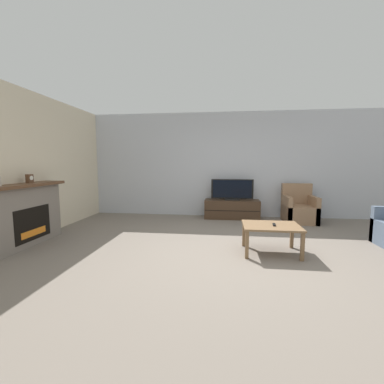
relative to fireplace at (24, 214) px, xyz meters
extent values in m
plane|color=slate|center=(3.44, 0.00, -0.54)|extent=(24.00, 24.00, 0.00)
cube|color=silver|center=(3.44, 2.93, 0.81)|extent=(12.00, 0.06, 2.70)
cube|color=beige|center=(-0.19, 0.00, 0.81)|extent=(0.06, 12.00, 2.70)
cube|color=slate|center=(0.00, 0.00, -0.04)|extent=(0.31, 1.46, 1.00)
cube|color=black|center=(0.16, 0.00, -0.16)|extent=(0.01, 0.80, 0.55)
cube|color=orange|center=(0.16, 0.00, -0.31)|extent=(0.01, 0.56, 0.11)
cube|color=brown|center=(0.03, 0.00, 0.49)|extent=(0.43, 1.58, 0.05)
cube|color=brown|center=(0.02, 0.16, 0.59)|extent=(0.07, 0.11, 0.15)
cylinder|color=white|center=(0.05, 0.16, 0.60)|extent=(0.00, 0.08, 0.08)
cube|color=#422D1E|center=(3.54, 2.62, -0.30)|extent=(1.37, 0.48, 0.47)
cube|color=black|center=(3.54, 2.38, -0.30)|extent=(1.34, 0.01, 0.01)
cube|color=black|center=(3.54, 2.62, -0.05)|extent=(0.37, 0.18, 0.04)
cube|color=black|center=(3.54, 2.62, 0.21)|extent=(1.05, 0.03, 0.48)
cube|color=black|center=(3.54, 2.61, 0.21)|extent=(0.96, 0.01, 0.43)
cube|color=#937051|center=(5.12, 2.38, -0.34)|extent=(0.70, 0.76, 0.40)
cube|color=#937051|center=(5.12, 2.69, 0.11)|extent=(0.70, 0.14, 0.50)
cube|color=#937051|center=(4.82, 2.38, -0.23)|extent=(0.10, 0.76, 0.62)
cube|color=#937051|center=(5.42, 2.38, -0.23)|extent=(0.10, 0.76, 0.62)
cube|color=brown|center=(4.07, 0.13, -0.11)|extent=(0.86, 0.66, 0.03)
cube|color=brown|center=(3.68, -0.15, -0.33)|extent=(0.05, 0.05, 0.41)
cube|color=brown|center=(4.46, -0.15, -0.33)|extent=(0.05, 0.05, 0.41)
cube|color=brown|center=(3.68, 0.42, -0.33)|extent=(0.05, 0.05, 0.41)
cube|color=brown|center=(4.46, 0.42, -0.33)|extent=(0.05, 0.05, 0.41)
cube|color=black|center=(4.11, 0.12, -0.08)|extent=(0.06, 0.15, 0.02)
camera|label=1|loc=(3.33, -3.86, 0.85)|focal=24.00mm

